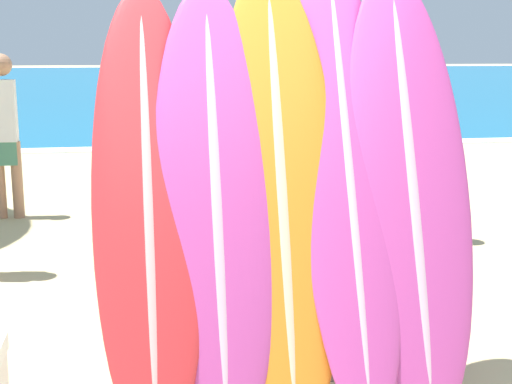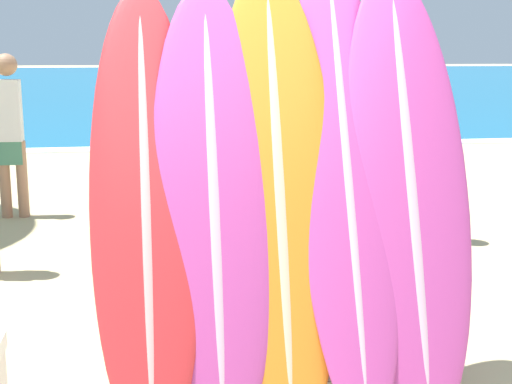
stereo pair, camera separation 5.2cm
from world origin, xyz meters
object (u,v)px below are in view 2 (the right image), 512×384
object	(u,v)px
surfboard_rack	(282,312)
person_far_left	(126,131)
surfboard_slot_1	(213,203)
surfboard_slot_4	(408,187)
surfboard_slot_3	(346,178)
surfboard_slot_0	(146,206)
person_near_water	(10,129)
person_mid_beach	(422,138)
surfboard_slot_2	(278,190)

from	to	relation	value
surfboard_rack	person_far_left	size ratio (longest dim) A/B	0.91
surfboard_rack	surfboard_slot_1	bearing A→B (deg)	177.34
surfboard_slot_1	surfboard_rack	bearing A→B (deg)	-2.66
surfboard_slot_1	surfboard_slot_4	xyz separation A→B (m)	(0.94, 0.02, 0.04)
surfboard_slot_3	surfboard_slot_4	xyz separation A→B (m)	(0.30, -0.03, -0.05)
surfboard_rack	surfboard_slot_0	distance (m)	0.82
surfboard_slot_1	person_near_water	size ratio (longest dim) A/B	1.21
surfboard_slot_4	person_near_water	bearing A→B (deg)	120.88
surfboard_slot_3	person_far_left	size ratio (longest dim) A/B	1.27
surfboard_slot_0	surfboard_slot_4	bearing A→B (deg)	0.46
surfboard_slot_0	surfboard_slot_4	size ratio (longest dim) A/B	0.95
surfboard_slot_3	person_mid_beach	size ratio (longest dim) A/B	1.28
surfboard_slot_1	surfboard_slot_2	bearing A→B (deg)	4.75
surfboard_rack	surfboard_slot_4	xyz separation A→B (m)	(0.61, 0.03, 0.58)
surfboard_slot_3	person_mid_beach	world-z (taller)	surfboard_slot_3
person_near_water	surfboard_slot_4	bearing A→B (deg)	121.89
surfboard_slot_1	surfboard_slot_3	size ratio (longest dim) A/B	0.92
surfboard_slot_0	person_mid_beach	distance (m)	3.61
surfboard_slot_0	surfboard_slot_4	xyz separation A→B (m)	(1.24, 0.01, 0.05)
person_far_left	surfboard_slot_1	bearing A→B (deg)	-145.18
surfboard_slot_1	surfboard_slot_4	size ratio (longest dim) A/B	0.96
surfboard_slot_1	surfboard_slot_4	world-z (taller)	surfboard_slot_4
person_near_water	person_mid_beach	world-z (taller)	person_mid_beach
surfboard_slot_1	surfboard_slot_3	xyz separation A→B (m)	(0.63, 0.05, 0.09)
surfboard_slot_0	surfboard_slot_2	xyz separation A→B (m)	(0.61, 0.02, 0.05)
surfboard_slot_2	person_near_water	world-z (taller)	surfboard_slot_2
surfboard_rack	surfboard_slot_3	distance (m)	0.71
surfboard_slot_3	person_far_left	world-z (taller)	surfboard_slot_3
surfboard_rack	person_far_left	xyz separation A→B (m)	(-0.79, 3.60, 0.48)
surfboard_slot_0	surfboard_slot_3	xyz separation A→B (m)	(0.94, 0.04, 0.10)
person_near_water	person_far_left	world-z (taller)	person_far_left
surfboard_rack	person_near_water	distance (m)	4.76
surfboard_rack	surfboard_slot_3	world-z (taller)	surfboard_slot_3
surfboard_rack	person_far_left	bearing A→B (deg)	102.31
surfboard_slot_0	surfboard_slot_4	world-z (taller)	surfboard_slot_4
surfboard_slot_0	surfboard_slot_3	bearing A→B (deg)	2.39
person_near_water	surfboard_rack	bearing A→B (deg)	115.31
surfboard_slot_1	surfboard_slot_3	distance (m)	0.64
surfboard_rack	person_near_water	xyz separation A→B (m)	(-1.95, 4.32, 0.43)
person_mid_beach	surfboard_slot_3	bearing A→B (deg)	49.18
surfboard_rack	person_far_left	distance (m)	3.71
surfboard_slot_1	person_far_left	world-z (taller)	surfboard_slot_1
person_mid_beach	person_far_left	distance (m)	2.70
surfboard_slot_0	surfboard_slot_1	xyz separation A→B (m)	(0.30, -0.01, 0.00)
person_far_left	surfboard_slot_3	bearing A→B (deg)	-135.31
surfboard_slot_3	person_mid_beach	bearing A→B (deg)	61.29
surfboard_slot_3	surfboard_slot_4	world-z (taller)	surfboard_slot_3
surfboard_rack	person_near_water	world-z (taller)	person_near_water
person_near_water	person_far_left	size ratio (longest dim) A/B	0.96
surfboard_slot_1	person_near_water	bearing A→B (deg)	110.72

